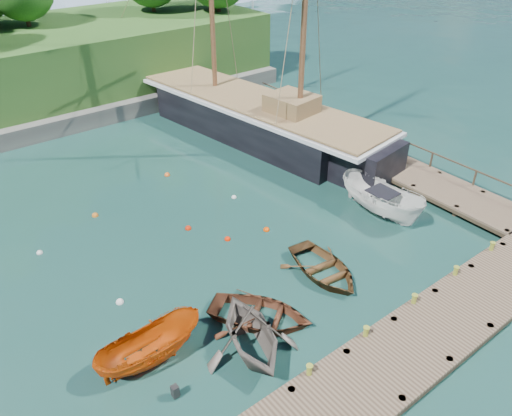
# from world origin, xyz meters

# --- Properties ---
(ground) EXTENTS (160.00, 160.00, 0.00)m
(ground) POSITION_xyz_m (0.00, 0.00, 0.00)
(ground) COLOR #163B34
(ground) RESTS_ON ground
(dock_near) EXTENTS (20.00, 3.20, 1.10)m
(dock_near) POSITION_xyz_m (2.00, -6.50, 0.43)
(dock_near) COLOR #483628
(dock_near) RESTS_ON ground
(dock_east) EXTENTS (3.20, 24.00, 1.10)m
(dock_east) POSITION_xyz_m (11.50, 7.00, 0.43)
(dock_east) COLOR #483628
(dock_east) RESTS_ON ground
(bollard_0) EXTENTS (0.26, 0.26, 0.45)m
(bollard_0) POSITION_xyz_m (-4.00, -5.10, 0.00)
(bollard_0) COLOR olive
(bollard_0) RESTS_ON ground
(bollard_1) EXTENTS (0.26, 0.26, 0.45)m
(bollard_1) POSITION_xyz_m (-1.00, -5.10, 0.00)
(bollard_1) COLOR olive
(bollard_1) RESTS_ON ground
(bollard_2) EXTENTS (0.26, 0.26, 0.45)m
(bollard_2) POSITION_xyz_m (2.00, -5.10, 0.00)
(bollard_2) COLOR olive
(bollard_2) RESTS_ON ground
(bollard_3) EXTENTS (0.26, 0.26, 0.45)m
(bollard_3) POSITION_xyz_m (5.00, -5.10, 0.00)
(bollard_3) COLOR olive
(bollard_3) RESTS_ON ground
(bollard_4) EXTENTS (0.26, 0.26, 0.45)m
(bollard_4) POSITION_xyz_m (8.00, -5.10, 0.00)
(bollard_4) COLOR olive
(bollard_4) RESTS_ON ground
(rowboat_0) EXTENTS (5.10, 5.39, 0.91)m
(rowboat_0) POSITION_xyz_m (-3.39, -1.49, 0.00)
(rowboat_0) COLOR #532B19
(rowboat_0) RESTS_ON ground
(rowboat_1) EXTENTS (4.75, 5.15, 2.26)m
(rowboat_1) POSITION_xyz_m (-4.69, -2.55, 0.00)
(rowboat_1) COLOR #6C635A
(rowboat_1) RESTS_ON ground
(rowboat_2) EXTENTS (3.55, 4.62, 0.89)m
(rowboat_2) POSITION_xyz_m (0.83, -0.92, 0.00)
(rowboat_2) COLOR #54361A
(rowboat_2) RESTS_ON ground
(motorboat_orange) EXTENTS (4.37, 1.70, 1.68)m
(motorboat_orange) POSITION_xyz_m (-8.01, -0.61, 0.00)
(motorboat_orange) COLOR #C94C0A
(motorboat_orange) RESTS_ON ground
(cabin_boat_white) EXTENTS (2.07, 5.48, 2.12)m
(cabin_boat_white) POSITION_xyz_m (7.00, 0.90, 0.00)
(cabin_boat_white) COLOR white
(cabin_boat_white) RESTS_ON ground
(schooner) EXTENTS (8.29, 28.89, 21.47)m
(schooner) POSITION_xyz_m (8.00, 13.64, 1.19)
(schooner) COLOR black
(schooner) RESTS_ON ground
(mooring_buoy_0) EXTENTS (0.35, 0.35, 0.35)m
(mooring_buoy_0) POSITION_xyz_m (-7.60, 3.16, 0.00)
(mooring_buoy_0) COLOR silver
(mooring_buoy_0) RESTS_ON ground
(mooring_buoy_1) EXTENTS (0.35, 0.35, 0.35)m
(mooring_buoy_1) POSITION_xyz_m (-2.26, 6.20, 0.00)
(mooring_buoy_1) COLOR red
(mooring_buoy_1) RESTS_ON ground
(mooring_buoy_2) EXTENTS (0.32, 0.32, 0.32)m
(mooring_buoy_2) POSITION_xyz_m (-1.15, 4.10, 0.00)
(mooring_buoy_2) COLOR #F72000
(mooring_buoy_2) RESTS_ON ground
(mooring_buoy_3) EXTENTS (0.30, 0.30, 0.30)m
(mooring_buoy_3) POSITION_xyz_m (1.55, 7.31, 0.00)
(mooring_buoy_3) COLOR white
(mooring_buoy_3) RESTS_ON ground
(mooring_buoy_4) EXTENTS (0.36, 0.36, 0.36)m
(mooring_buoy_4) POSITION_xyz_m (-5.70, 10.46, 0.00)
(mooring_buoy_4) COLOR orange
(mooring_buoy_4) RESTS_ON ground
(mooring_buoy_5) EXTENTS (0.36, 0.36, 0.36)m
(mooring_buoy_5) POSITION_xyz_m (-0.21, 12.14, 0.00)
(mooring_buoy_5) COLOR orange
(mooring_buoy_5) RESTS_ON ground
(mooring_buoy_6) EXTENTS (0.31, 0.31, 0.31)m
(mooring_buoy_6) POSITION_xyz_m (-9.24, 8.91, 0.00)
(mooring_buoy_6) COLOR silver
(mooring_buoy_6) RESTS_ON ground
(mooring_buoy_7) EXTENTS (0.34, 0.34, 0.34)m
(mooring_buoy_7) POSITION_xyz_m (0.97, 3.53, 0.00)
(mooring_buoy_7) COLOR #EC4300
(mooring_buoy_7) RESTS_ON ground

